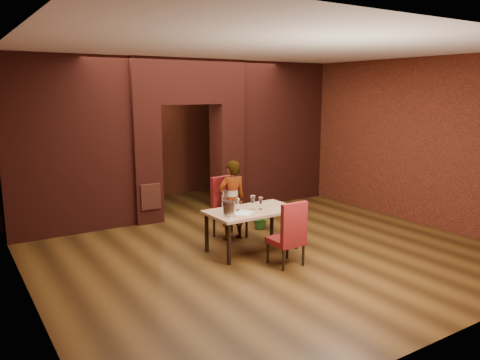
# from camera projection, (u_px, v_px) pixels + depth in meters

# --- Properties ---
(floor) EXTENTS (8.00, 8.00, 0.00)m
(floor) POSITION_uv_depth(u_px,v_px,m) (240.00, 239.00, 8.24)
(floor) COLOR #482E12
(floor) RESTS_ON ground
(ceiling) EXTENTS (7.00, 8.00, 0.04)m
(ceiling) POSITION_uv_depth(u_px,v_px,m) (240.00, 51.00, 7.64)
(ceiling) COLOR silver
(ceiling) RESTS_ON ground
(wall_back) EXTENTS (7.00, 0.04, 3.20)m
(wall_back) POSITION_uv_depth(u_px,v_px,m) (150.00, 132.00, 11.25)
(wall_back) COLOR maroon
(wall_back) RESTS_ON ground
(wall_front) EXTENTS (7.00, 0.04, 3.20)m
(wall_front) POSITION_uv_depth(u_px,v_px,m) (457.00, 190.00, 4.63)
(wall_front) COLOR maroon
(wall_front) RESTS_ON ground
(wall_left) EXTENTS (0.04, 8.00, 3.20)m
(wall_left) POSITION_uv_depth(u_px,v_px,m) (13.00, 166.00, 6.09)
(wall_left) COLOR maroon
(wall_left) RESTS_ON ground
(wall_right) EXTENTS (0.04, 8.00, 3.20)m
(wall_right) POSITION_uv_depth(u_px,v_px,m) (380.00, 138.00, 9.79)
(wall_right) COLOR maroon
(wall_right) RESTS_ON ground
(pillar_left) EXTENTS (0.55, 0.55, 2.30)m
(pillar_left) POSITION_uv_depth(u_px,v_px,m) (144.00, 164.00, 9.18)
(pillar_left) COLOR maroon
(pillar_left) RESTS_ON ground
(pillar_right) EXTENTS (0.55, 0.55, 2.30)m
(pillar_right) POSITION_uv_depth(u_px,v_px,m) (227.00, 157.00, 10.18)
(pillar_right) COLOR maroon
(pillar_right) RESTS_ON ground
(lintel) EXTENTS (2.45, 0.55, 0.90)m
(lintel) POSITION_uv_depth(u_px,v_px,m) (186.00, 82.00, 9.38)
(lintel) COLOR maroon
(lintel) RESTS_ON ground
(wing_wall_left) EXTENTS (2.28, 0.35, 3.20)m
(wing_wall_left) POSITION_uv_depth(u_px,v_px,m) (68.00, 146.00, 8.34)
(wing_wall_left) COLOR maroon
(wing_wall_left) RESTS_ON ground
(wing_wall_right) EXTENTS (2.28, 0.35, 3.20)m
(wing_wall_right) POSITION_uv_depth(u_px,v_px,m) (279.00, 133.00, 10.85)
(wing_wall_right) COLOR maroon
(wing_wall_right) RESTS_ON ground
(vent_panel) EXTENTS (0.40, 0.03, 0.50)m
(vent_panel) POSITION_uv_depth(u_px,v_px,m) (151.00, 197.00, 9.04)
(vent_panel) COLOR #AB4931
(vent_panel) RESTS_ON ground
(rear_door) EXTENTS (0.90, 0.08, 2.10)m
(rear_door) POSITION_uv_depth(u_px,v_px,m) (136.00, 156.00, 11.09)
(rear_door) COLOR black
(rear_door) RESTS_ON ground
(rear_door_frame) EXTENTS (1.02, 0.04, 2.22)m
(rear_door_frame) POSITION_uv_depth(u_px,v_px,m) (137.00, 156.00, 11.06)
(rear_door_frame) COLOR black
(rear_door_frame) RESTS_ON ground
(dining_table) EXTENTS (1.47, 0.84, 0.68)m
(dining_table) POSITION_uv_depth(u_px,v_px,m) (252.00, 230.00, 7.60)
(dining_table) COLOR #A2815C
(dining_table) RESTS_ON ground
(chair_far) EXTENTS (0.56, 0.56, 1.08)m
(chair_far) POSITION_uv_depth(u_px,v_px,m) (230.00, 208.00, 8.24)
(chair_far) COLOR maroon
(chair_far) RESTS_ON ground
(chair_near) EXTENTS (0.46, 0.46, 0.99)m
(chair_near) POSITION_uv_depth(u_px,v_px,m) (286.00, 233.00, 6.94)
(chair_near) COLOR maroon
(chair_near) RESTS_ON ground
(person_seated) EXTENTS (0.54, 0.37, 1.40)m
(person_seated) POSITION_uv_depth(u_px,v_px,m) (232.00, 200.00, 8.11)
(person_seated) COLOR silver
(person_seated) RESTS_ON ground
(wine_glass_a) EXTENTS (0.08, 0.08, 0.19)m
(wine_glass_a) POSITION_uv_depth(u_px,v_px,m) (238.00, 204.00, 7.47)
(wine_glass_a) COLOR white
(wine_glass_a) RESTS_ON dining_table
(wine_glass_b) EXTENTS (0.09, 0.09, 0.23)m
(wine_glass_b) POSITION_uv_depth(u_px,v_px,m) (253.00, 203.00, 7.51)
(wine_glass_b) COLOR white
(wine_glass_b) RESTS_ON dining_table
(wine_glass_c) EXTENTS (0.08, 0.08, 0.20)m
(wine_glass_c) POSITION_uv_depth(u_px,v_px,m) (261.00, 203.00, 7.54)
(wine_glass_c) COLOR white
(wine_glass_c) RESTS_ON dining_table
(tasting_sheet) EXTENTS (0.41, 0.39, 0.00)m
(tasting_sheet) POSITION_uv_depth(u_px,v_px,m) (244.00, 213.00, 7.32)
(tasting_sheet) COLOR silver
(tasting_sheet) RESTS_ON dining_table
(wine_bucket) EXTENTS (0.19, 0.19, 0.23)m
(wine_bucket) POSITION_uv_depth(u_px,v_px,m) (229.00, 209.00, 7.12)
(wine_bucket) COLOR #A8A8AF
(wine_bucket) RESTS_ON dining_table
(water_bottle) EXTENTS (0.08, 0.08, 0.34)m
(water_bottle) POSITION_uv_depth(u_px,v_px,m) (224.00, 200.00, 7.45)
(water_bottle) COLOR white
(water_bottle) RESTS_ON dining_table
(potted_plant) EXTENTS (0.50, 0.48, 0.44)m
(potted_plant) POSITION_uv_depth(u_px,v_px,m) (260.00, 217.00, 8.84)
(potted_plant) COLOR #2B6A25
(potted_plant) RESTS_ON ground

